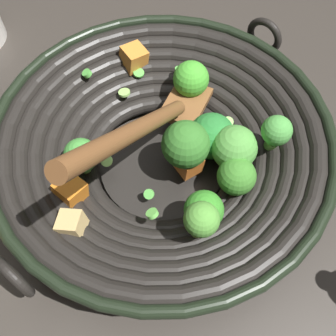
% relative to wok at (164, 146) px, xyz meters
% --- Properties ---
extents(ground_plane, '(4.00, 4.00, 0.00)m').
position_rel_wok_xyz_m(ground_plane, '(0.00, 0.00, -0.05)').
color(ground_plane, '#332D28').
extents(wok, '(0.41, 0.43, 0.25)m').
position_rel_wok_xyz_m(wok, '(0.00, 0.00, 0.00)').
color(wok, black).
rests_on(wok, ground).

